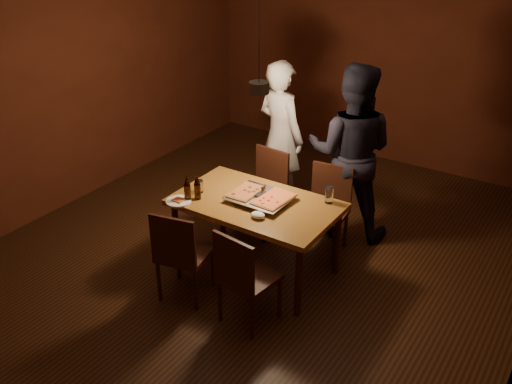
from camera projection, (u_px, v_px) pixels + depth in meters
The scene contains 19 objects.
room_shell at pixel (259, 125), 5.16m from camera, with size 6.00×6.00×6.00m.
dining_table at pixel (256, 209), 5.26m from camera, with size 1.50×0.90×0.75m.
chair_far_left at pixel (266, 183), 6.05m from camera, with size 0.45×0.45×0.49m.
chair_far_right at pixel (328, 201), 5.69m from camera, with size 0.47×0.47×0.49m.
chair_near_left at pixel (180, 248), 4.92m from camera, with size 0.50×0.50×0.49m.
chair_near_right at pixel (243, 271), 4.62m from camera, with size 0.47×0.47×0.49m.
pizza_tray at pixel (260, 198), 5.24m from camera, with size 0.55×0.45×0.05m, color silver.
pizza_meat at pixel (246, 192), 5.28m from camera, with size 0.23×0.36×0.02m, color maroon.
pizza_cheese at pixel (274, 199), 5.16m from camera, with size 0.26×0.41×0.02m, color gold.
spatula at pixel (260, 194), 5.23m from camera, with size 0.09×0.24×0.04m, color silver, non-canonical shape.
beer_bottle_a at pixel (187, 188), 5.20m from camera, with size 0.06×0.06×0.24m.
beer_bottle_b at pixel (197, 188), 5.23m from camera, with size 0.06×0.06×0.23m.
water_glass_left at pixel (199, 186), 5.37m from camera, with size 0.08×0.08×0.12m, color silver.
water_glass_right at pixel (329, 195), 5.18m from camera, with size 0.08×0.08×0.16m, color silver.
plate_slice at pixel (179, 201), 5.22m from camera, with size 0.24×0.24×0.03m.
napkin at pixel (258, 215), 4.95m from camera, with size 0.13×0.10×0.05m, color white.
diner_white at pixel (281, 136), 6.37m from camera, with size 0.63×0.41×1.72m, color silver.
diner_dark at pixel (351, 153), 5.80m from camera, with size 0.90×0.70×1.85m, color black.
pendant_lamp at pixel (259, 86), 4.99m from camera, with size 0.18×0.18×1.10m.
Camera 1 is at (2.64, -4.09, 3.22)m, focal length 40.00 mm.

